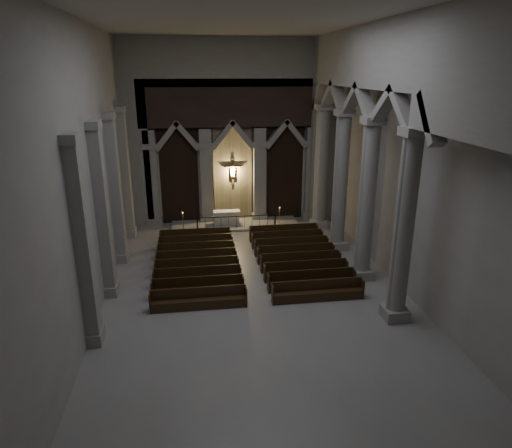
{
  "coord_description": "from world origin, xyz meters",
  "views": [
    {
      "loc": [
        -2.74,
        -18.58,
        10.02
      ],
      "look_at": [
        0.34,
        3.0,
        2.64
      ],
      "focal_mm": 32.0,
      "sensor_mm": 36.0,
      "label": 1
    }
  ],
  "objects_px": {
    "altar_rail": "(237,221)",
    "pews": "(248,263)",
    "candle_stand_left": "(183,229)",
    "candle_stand_right": "(279,222)",
    "altar": "(227,217)",
    "worshipper": "(267,237)"
  },
  "relations": [
    {
      "from": "pews",
      "to": "altar",
      "type": "bearing_deg",
      "value": 94.6
    },
    {
      "from": "altar_rail",
      "to": "candle_stand_left",
      "type": "distance_m",
      "value": 3.48
    },
    {
      "from": "candle_stand_right",
      "to": "pews",
      "type": "distance_m",
      "value": 6.92
    },
    {
      "from": "altar_rail",
      "to": "candle_stand_right",
      "type": "height_order",
      "value": "candle_stand_right"
    },
    {
      "from": "candle_stand_left",
      "to": "worshipper",
      "type": "distance_m",
      "value": 5.58
    },
    {
      "from": "worshipper",
      "to": "candle_stand_right",
      "type": "bearing_deg",
      "value": 43.19
    },
    {
      "from": "altar",
      "to": "candle_stand_left",
      "type": "height_order",
      "value": "candle_stand_left"
    },
    {
      "from": "altar",
      "to": "candle_stand_left",
      "type": "xyz_separation_m",
      "value": [
        -2.87,
        -1.46,
        -0.19
      ]
    },
    {
      "from": "candle_stand_right",
      "to": "worshipper",
      "type": "distance_m",
      "value": 3.53
    },
    {
      "from": "candle_stand_left",
      "to": "worshipper",
      "type": "relative_size",
      "value": 1.39
    },
    {
      "from": "candle_stand_left",
      "to": "candle_stand_right",
      "type": "bearing_deg",
      "value": 5.95
    },
    {
      "from": "altar_rail",
      "to": "pews",
      "type": "distance_m",
      "value": 6.1
    },
    {
      "from": "altar",
      "to": "worshipper",
      "type": "distance_m",
      "value": 4.54
    },
    {
      "from": "candle_stand_right",
      "to": "pews",
      "type": "relative_size",
      "value": 0.15
    },
    {
      "from": "candle_stand_left",
      "to": "candle_stand_right",
      "type": "xyz_separation_m",
      "value": [
        6.32,
        0.66,
        -0.03
      ]
    },
    {
      "from": "candle_stand_left",
      "to": "worshipper",
      "type": "bearing_deg",
      "value": -27.59
    },
    {
      "from": "altar_rail",
      "to": "candle_stand_left",
      "type": "bearing_deg",
      "value": -172.5
    },
    {
      "from": "altar_rail",
      "to": "pews",
      "type": "bearing_deg",
      "value": -90.0
    },
    {
      "from": "candle_stand_left",
      "to": "candle_stand_right",
      "type": "relative_size",
      "value": 1.09
    },
    {
      "from": "altar",
      "to": "pews",
      "type": "relative_size",
      "value": 0.18
    },
    {
      "from": "altar_rail",
      "to": "worshipper",
      "type": "relative_size",
      "value": 4.68
    },
    {
      "from": "candle_stand_left",
      "to": "worshipper",
      "type": "height_order",
      "value": "candle_stand_left"
    }
  ]
}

